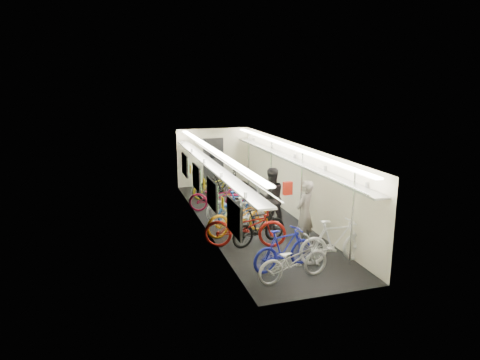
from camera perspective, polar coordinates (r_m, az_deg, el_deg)
train_car_shell at (r=13.65m, az=-0.94°, el=1.88°), size 10.00×10.00×10.00m
bicycle_0 at (r=9.62m, az=7.14°, el=-10.59°), size 1.84×0.89×0.93m
bicycle_1 at (r=10.10m, az=5.89°, el=-9.12°), size 1.74×0.84×1.01m
bicycle_2 at (r=11.31m, az=0.69°, el=-6.22°), size 2.30×1.36×1.14m
bicycle_3 at (r=11.52m, az=2.60°, el=-6.18°), size 1.77×0.92×1.02m
bicycle_4 at (r=12.23m, az=-0.16°, el=-4.87°), size 2.15×1.14×1.07m
bicycle_5 at (r=12.67m, az=1.34°, el=-4.37°), size 1.70×0.49×1.02m
bicycle_6 at (r=13.32m, az=0.04°, el=-3.20°), size 2.18×0.79×1.14m
bicycle_7 at (r=13.28m, az=0.00°, el=-3.46°), size 1.80×1.15×1.05m
bicycle_8 at (r=14.38m, az=-3.17°, el=-2.34°), size 1.97×1.23×0.98m
bicycle_9 at (r=15.62m, az=-2.23°, el=-0.70°), size 2.01×0.79×1.17m
bicycle_10 at (r=16.12m, az=-3.39°, el=-0.68°), size 1.92×1.10×0.95m
bicycle_11 at (r=10.62m, az=12.58°, el=-7.97°), size 1.86×0.62×1.11m
bicycle_12 at (r=15.80m, az=-3.15°, el=-0.91°), size 1.98×1.21×0.98m
passenger_near at (r=11.56m, az=8.61°, el=-4.34°), size 0.76×0.72×1.75m
passenger_mid at (r=12.71m, az=4.10°, el=-2.42°), size 0.92×0.74×1.84m
backpack at (r=12.43m, az=6.36°, el=-1.10°), size 0.27×0.16×0.38m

